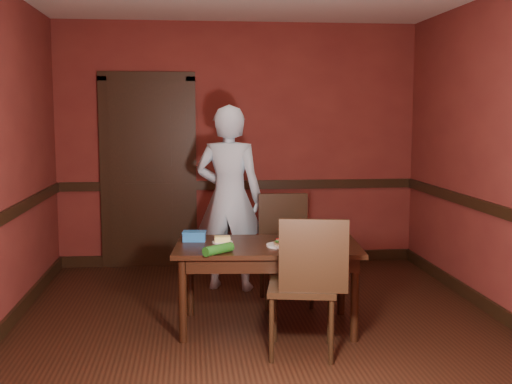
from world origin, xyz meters
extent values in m
cube|color=black|center=(0.00, 0.00, 0.00)|extent=(4.00, 4.50, 0.01)
cube|color=maroon|center=(0.00, 2.25, 1.35)|extent=(4.00, 0.02, 2.70)
cube|color=maroon|center=(0.00, -2.25, 1.35)|extent=(4.00, 0.02, 2.70)
cube|color=maroon|center=(2.00, 0.00, 1.35)|extent=(0.02, 4.50, 2.70)
cube|color=black|center=(0.00, 2.23, 0.90)|extent=(4.00, 0.03, 0.10)
cube|color=black|center=(1.99, 0.00, 0.90)|extent=(0.03, 4.50, 0.10)
cube|color=black|center=(0.00, 2.23, 0.06)|extent=(4.00, 0.03, 0.12)
cube|color=black|center=(-1.99, 0.00, 0.06)|extent=(0.03, 4.50, 0.12)
cube|color=black|center=(1.99, 0.00, 0.06)|extent=(0.03, 4.50, 0.12)
cube|color=black|center=(-1.00, 2.21, 1.02)|extent=(0.85, 0.04, 2.05)
cube|color=black|center=(-1.48, 2.23, 1.02)|extent=(0.10, 0.06, 2.15)
cube|color=black|center=(-0.52, 2.23, 1.02)|extent=(0.10, 0.06, 2.15)
cube|color=black|center=(-1.00, 2.23, 2.10)|extent=(1.05, 0.06, 0.10)
cube|color=black|center=(0.06, 0.01, 0.34)|extent=(1.51, 0.93, 0.68)
imported|color=silver|center=(-0.17, 1.19, 0.89)|extent=(0.74, 0.59, 1.78)
cylinder|color=silver|center=(0.15, -0.08, 0.68)|extent=(0.23, 0.23, 0.01)
cube|color=#A67C50|center=(0.15, -0.08, 0.70)|extent=(0.11, 0.10, 0.02)
ellipsoid|color=#328C33|center=(0.15, -0.08, 0.72)|extent=(0.10, 0.09, 0.02)
cylinder|color=red|center=(0.13, -0.06, 0.73)|extent=(0.04, 0.04, 0.01)
cylinder|color=red|center=(0.18, -0.09, 0.73)|extent=(0.04, 0.04, 0.01)
cylinder|color=#85BE6C|center=(0.12, -0.10, 0.73)|extent=(0.03, 0.03, 0.01)
cylinder|color=#85BE6C|center=(0.17, -0.05, 0.73)|extent=(0.03, 0.03, 0.01)
cylinder|color=#85BE6C|center=(0.15, -0.08, 0.73)|extent=(0.03, 0.03, 0.01)
cylinder|color=#659A3F|center=(0.32, -0.08, 0.71)|extent=(0.06, 0.06, 0.07)
cylinder|color=silver|center=(0.32, -0.08, 0.75)|extent=(0.07, 0.07, 0.01)
cylinder|color=silver|center=(-0.30, 0.10, 0.68)|extent=(0.16, 0.16, 0.01)
cube|color=#EADD75|center=(-0.30, 0.10, 0.71)|extent=(0.12, 0.08, 0.04)
cube|color=#246BB9|center=(-0.52, 0.20, 0.71)|extent=(0.19, 0.14, 0.07)
cube|color=#246BB9|center=(-0.52, 0.20, 0.75)|extent=(0.20, 0.15, 0.01)
cylinder|color=#1B5617|center=(-0.35, -0.31, 0.71)|extent=(0.24, 0.23, 0.07)
camera|label=1|loc=(-0.55, -4.91, 1.70)|focal=45.00mm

